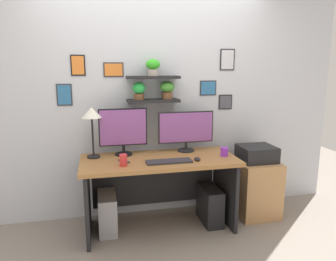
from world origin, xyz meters
TOP-DOWN VIEW (x-y plane):
  - ground_plane at (0.00, 0.00)m, footprint 8.00×8.00m
  - back_wall_assembly at (0.00, 0.44)m, footprint 4.40×0.24m
  - desk at (0.00, 0.05)m, footprint 1.56×0.68m
  - monitor_left at (-0.34, 0.22)m, footprint 0.49×0.18m
  - monitor_right at (0.34, 0.22)m, footprint 0.60×0.18m
  - keyboard at (0.06, -0.16)m, footprint 0.44×0.14m
  - computer_mouse at (0.35, -0.15)m, footprint 0.06×0.09m
  - desk_lamp at (-0.64, 0.18)m, footprint 0.20×0.20m
  - cell_phone at (-0.36, -0.04)m, footprint 0.11×0.15m
  - coffee_mug at (0.67, -0.06)m, footprint 0.08×0.08m
  - water_cup at (-0.37, -0.17)m, footprint 0.07×0.07m
  - drawer_cabinet at (1.11, 0.08)m, footprint 0.44×0.50m
  - printer at (1.11, 0.08)m, footprint 0.38×0.34m
  - computer_tower_left at (-0.53, 0.06)m, footprint 0.18×0.40m
  - computer_tower_right at (0.55, 0.00)m, footprint 0.18×0.40m

SIDE VIEW (x-z plane):
  - ground_plane at x=0.00m, z-range 0.00..0.00m
  - computer_tower_left at x=-0.53m, z-range 0.00..0.39m
  - computer_tower_right at x=0.55m, z-range 0.00..0.39m
  - drawer_cabinet at x=1.11m, z-range 0.00..0.62m
  - desk at x=0.00m, z-range 0.16..0.91m
  - printer at x=1.11m, z-range 0.62..0.79m
  - cell_phone at x=-0.36m, z-range 0.75..0.76m
  - keyboard at x=0.06m, z-range 0.75..0.77m
  - computer_mouse at x=0.35m, z-range 0.75..0.78m
  - coffee_mug at x=0.67m, z-range 0.75..0.84m
  - water_cup at x=-0.37m, z-range 0.75..0.86m
  - monitor_right at x=0.34m, z-range 0.77..1.21m
  - monitor_left at x=-0.34m, z-range 0.77..1.26m
  - desk_lamp at x=-0.64m, z-range 0.91..1.42m
  - back_wall_assembly at x=0.00m, z-range 0.01..2.71m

